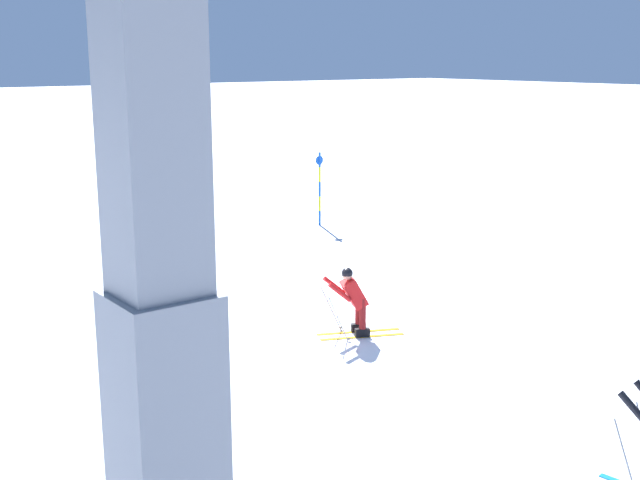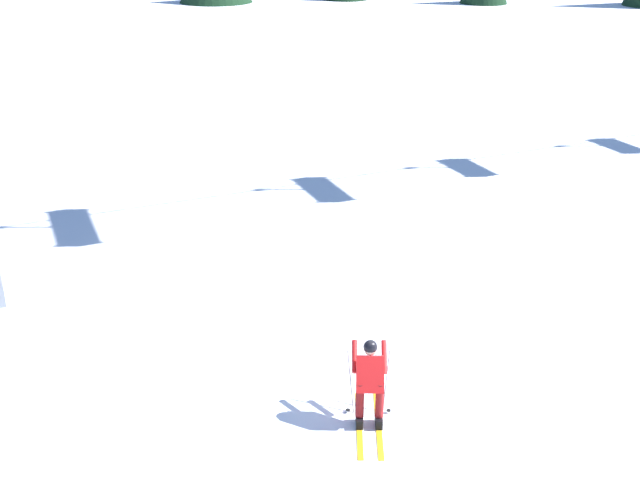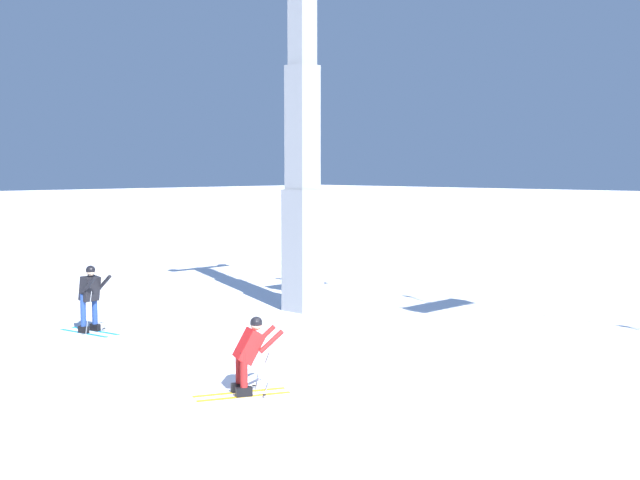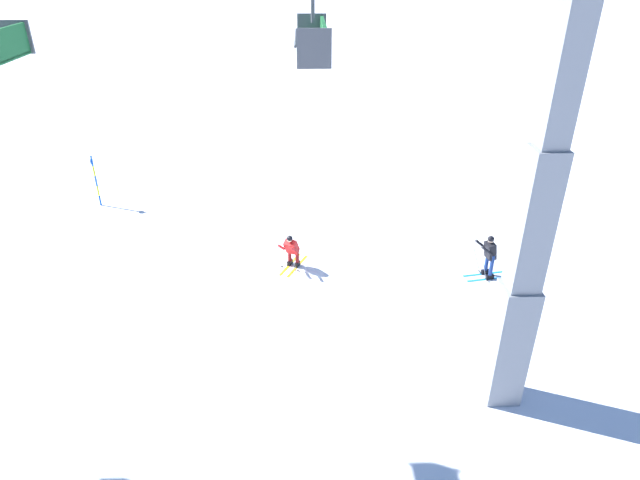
# 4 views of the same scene
# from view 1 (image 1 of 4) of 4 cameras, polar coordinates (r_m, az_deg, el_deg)

# --- Properties ---
(ground_plane) EXTENTS (260.00, 260.00, 0.00)m
(ground_plane) POSITION_cam_1_polar(r_m,az_deg,el_deg) (16.13, -1.47, -6.06)
(ground_plane) COLOR white
(skier_carving_main) EXTENTS (1.13, 1.66, 1.46)m
(skier_carving_main) POSITION_cam_1_polar(r_m,az_deg,el_deg) (15.35, 2.40, -4.11)
(skier_carving_main) COLOR yellow
(skier_carving_main) RESTS_ON ground_plane
(lift_tower_near) EXTENTS (0.83, 2.85, 10.54)m
(lift_tower_near) POSITION_cam_1_polar(r_m,az_deg,el_deg) (6.61, -11.72, 4.90)
(lift_tower_near) COLOR gray
(lift_tower_near) RESTS_ON ground_plane
(trail_marker_pole) EXTENTS (0.07, 0.28, 2.32)m
(trail_marker_pole) POSITION_cam_1_polar(r_m,az_deg,el_deg) (25.27, -0.03, 3.83)
(trail_marker_pole) COLOR blue
(trail_marker_pole) RESTS_ON ground_plane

